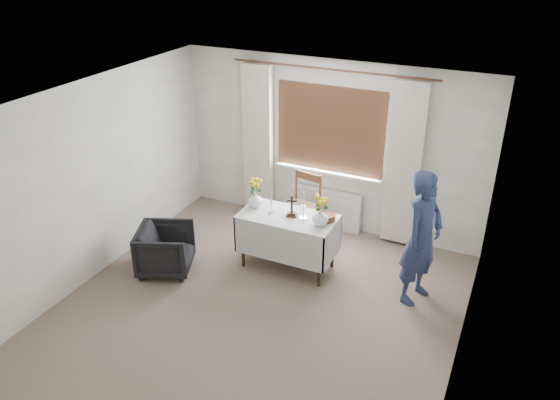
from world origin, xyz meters
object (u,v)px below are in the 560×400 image
Objects in this scene: wooden_chair at (300,209)px; wooden_cross at (292,206)px; person at (422,238)px; armchair at (165,249)px; flower_vase_left at (255,199)px; flower_vase_right at (320,217)px; altar_table at (288,242)px.

wooden_chair is 0.81m from wooden_cross.
person is (1.81, -0.66, 0.33)m from wooden_chair.
wooden_chair is 1.95m from person.
armchair is 3.35× the size of flower_vase_left.
person reaches higher than armchair.
wooden_chair reaches higher than flower_vase_right.
altar_table is 1.81× the size of armchair.
wooden_cross is at bearing -65.62° from wooden_chair.
armchair is at bearing -138.36° from flower_vase_left.
wooden_chair reaches higher than armchair.
altar_table is 0.72m from wooden_chair.
flower_vase_left is at bearing -70.88° from armchair.
wooden_chair is (-0.12, 0.70, 0.12)m from altar_table.
altar_table is 0.67m from flower_vase_right.
flower_vase_left is at bearing 172.82° from altar_table.
altar_table reaches higher than armchair.
person is 7.96× the size of flower_vase_right.
person reaches higher than flower_vase_right.
armchair is 2.07m from flower_vase_right.
wooden_cross is 1.43× the size of flower_vase_left.
wooden_chair is 0.82m from flower_vase_left.
flower_vase_left is 0.97× the size of flower_vase_right.
wooden_cross is (0.04, 0.02, 0.53)m from altar_table.
wooden_chair is at bearing 88.78° from person.
wooden_chair is 1.46× the size of armchair.
flower_vase_right is (0.41, -0.06, -0.04)m from wooden_cross.
flower_vase_left reaches higher than armchair.
person is at bearing -14.75° from wooden_cross.
altar_table is 1.74m from person.
person is at bearing -0.61° from flower_vase_left.
altar_table is at bearing -173.17° from wooden_cross.
person is (3.09, 0.79, 0.52)m from armchair.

